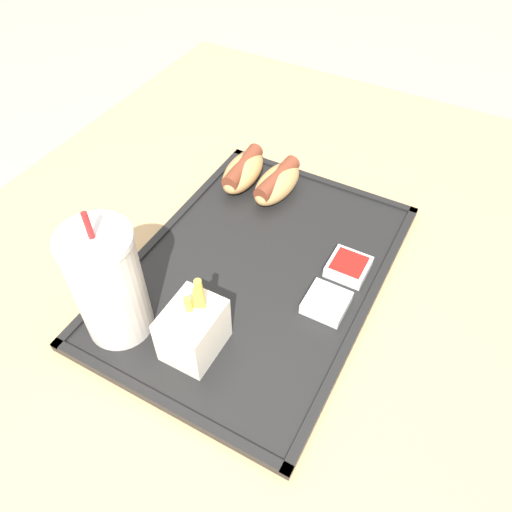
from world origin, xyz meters
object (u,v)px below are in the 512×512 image
at_px(hot_dog_far, 243,171).
at_px(fries_carton, 193,329).
at_px(sauce_cup_mayo, 326,302).
at_px(sauce_cup_ketchup, 348,266).
at_px(soda_cup, 108,284).
at_px(hot_dog_near, 277,182).

xyz_separation_m(hot_dog_far, fries_carton, (-0.31, -0.11, 0.01)).
relative_size(fries_carton, sauce_cup_mayo, 2.17).
bearing_deg(sauce_cup_ketchup, soda_cup, 135.12).
height_order(hot_dog_far, sauce_cup_mayo, hot_dog_far).
xyz_separation_m(hot_dog_far, sauce_cup_ketchup, (-0.10, -0.23, -0.02)).
bearing_deg(sauce_cup_ketchup, sauce_cup_mayo, 178.20).
height_order(hot_dog_near, fries_carton, fries_carton).
height_order(sauce_cup_mayo, sauce_cup_ketchup, same).
bearing_deg(sauce_cup_mayo, fries_carton, 138.65).
bearing_deg(fries_carton, hot_dog_near, 8.04).
distance_m(hot_dog_far, sauce_cup_mayo, 0.28).
bearing_deg(sauce_cup_ketchup, fries_carton, 149.83).
bearing_deg(sauce_cup_ketchup, hot_dog_near, 58.68).
distance_m(soda_cup, sauce_cup_mayo, 0.28).
distance_m(soda_cup, fries_carton, 0.11).
bearing_deg(sauce_cup_mayo, sauce_cup_ketchup, -1.80).
distance_m(fries_carton, sauce_cup_ketchup, 0.24).
xyz_separation_m(hot_dog_near, sauce_cup_mayo, (-0.17, -0.16, -0.02)).
relative_size(hot_dog_far, sauce_cup_ketchup, 2.07).
bearing_deg(soda_cup, hot_dog_far, 0.55).
bearing_deg(hot_dog_near, hot_dog_far, 90.00).
bearing_deg(fries_carton, soda_cup, 99.63).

